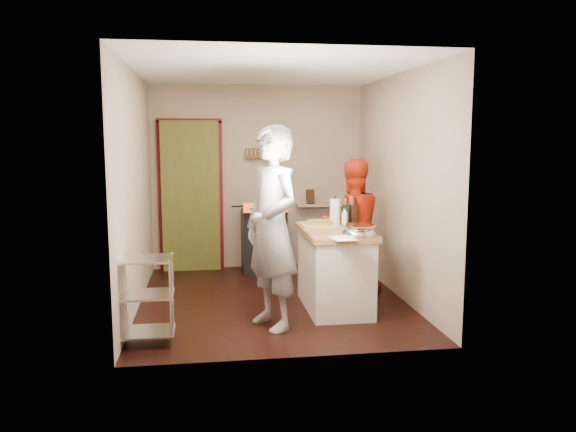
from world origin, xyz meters
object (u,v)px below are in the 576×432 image
object	(u,v)px
stove	(264,240)
person_red	(352,226)
wire_shelving	(147,296)
island	(335,266)
person_stripe	(272,228)

from	to	relation	value
stove	person_red	distance (m)	1.57
wire_shelving	island	world-z (taller)	island
person_stripe	wire_shelving	bearing A→B (deg)	-103.78
island	wire_shelving	bearing A→B (deg)	-157.92
island	person_red	world-z (taller)	person_red
person_red	wire_shelving	bearing A→B (deg)	27.72
stove	person_red	bearing A→B (deg)	-51.46
stove	person_red	size ratio (longest dim) A/B	0.62
stove	person_stripe	size ratio (longest dim) A/B	0.51
stove	island	distance (m)	1.94
island	person_red	size ratio (longest dim) A/B	0.81
wire_shelving	person_red	xyz separation A→B (m)	(2.28, 1.43, 0.37)
stove	wire_shelving	xyz separation A→B (m)	(-1.33, -2.62, -0.01)
wire_shelving	person_stripe	distance (m)	1.33
island	person_stripe	size ratio (longest dim) A/B	0.66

